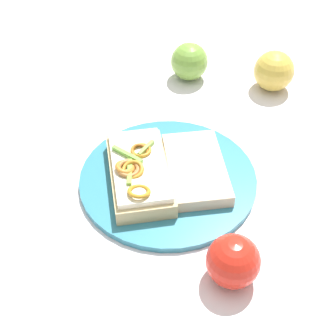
# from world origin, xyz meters

# --- Properties ---
(ground_plane) EXTENTS (2.00, 2.00, 0.00)m
(ground_plane) POSITION_xyz_m (0.00, 0.00, 0.00)
(ground_plane) COLOR silver
(ground_plane) RESTS_ON ground
(plate) EXTENTS (0.29, 0.29, 0.01)m
(plate) POSITION_xyz_m (0.00, 0.00, 0.01)
(plate) COLOR teal
(plate) RESTS_ON ground_plane
(sandwich) EXTENTS (0.20, 0.16, 0.05)m
(sandwich) POSITION_xyz_m (-0.02, 0.04, 0.03)
(sandwich) COLOR tan
(sandwich) RESTS_ON plate
(bread_slice_side) EXTENTS (0.19, 0.15, 0.02)m
(bread_slice_side) POSITION_xyz_m (0.02, -0.04, 0.02)
(bread_slice_side) COLOR beige
(bread_slice_side) RESTS_ON plate
(apple_0) EXTENTS (0.08, 0.08, 0.07)m
(apple_0) POSITION_xyz_m (-0.16, -0.13, 0.04)
(apple_0) COLOR red
(apple_0) RESTS_ON ground_plane
(apple_1) EXTENTS (0.09, 0.09, 0.08)m
(apple_1) POSITION_xyz_m (0.31, -0.13, 0.04)
(apple_1) COLOR gold
(apple_1) RESTS_ON ground_plane
(apple_2) EXTENTS (0.09, 0.09, 0.08)m
(apple_2) POSITION_xyz_m (0.31, 0.04, 0.04)
(apple_2) COLOR #75A13E
(apple_2) RESTS_ON ground_plane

